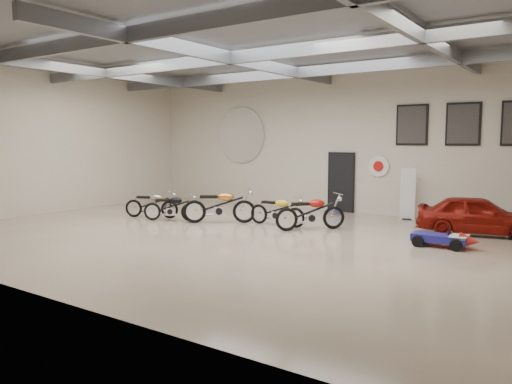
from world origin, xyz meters
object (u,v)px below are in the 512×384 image
Objects in this scene: motorcycle_red at (311,212)px; go_kart at (446,236)px; banner_stand at (408,193)px; motorcycle_silver at (151,204)px; motorcycle_yellow at (277,210)px; motorcycle_gold at (219,205)px; vintage_car at (477,215)px; motorcycle_black at (171,207)px.

motorcycle_red reaches higher than go_kart.
banner_stand is at bearing 118.80° from go_kart.
motorcycle_silver is at bearing -160.28° from banner_stand.
motorcycle_yellow is at bearing 128.28° from motorcycle_red.
motorcycle_red is at bearing -23.88° from motorcycle_gold.
motorcycle_gold is at bearing 98.33° from vintage_car.
go_kart is at bearing -17.50° from motorcycle_silver.
vintage_car is at bearing -23.37° from motorcycle_red.
banner_stand is at bearing 49.36° from motorcycle_yellow.
motorcycle_black is 3.51m from motorcycle_yellow.
motorcycle_red is at bearing -128.40° from banner_stand.
motorcycle_black is 0.86× the size of motorcycle_red.
motorcycle_gold is 7.52m from vintage_car.
motorcycle_gold is 0.70× the size of vintage_car.
motorcycle_gold reaches higher than motorcycle_yellow.
motorcycle_red is (2.95, 0.54, -0.04)m from motorcycle_gold.
motorcycle_silver reaches higher than go_kart.
motorcycle_red is at bearing 175.51° from go_kart.
banner_stand is 0.84× the size of motorcycle_red.
go_kart is (5.02, -0.30, -0.20)m from motorcycle_yellow.
motorcycle_silver is 1.00m from motorcycle_black.
motorcycle_black is (0.99, -0.10, -0.02)m from motorcycle_silver.
motorcycle_yellow is (4.31, 1.06, 0.01)m from motorcycle_silver.
vintage_car is at bearing -43.97° from banner_stand.
motorcycle_black is (-6.22, -4.58, -0.41)m from banner_stand.
motorcycle_black is 4.63m from motorcycle_red.
banner_stand reaches higher than motorcycle_yellow.
motorcycle_gold reaches higher than vintage_car.
motorcycle_red is 3.86m from go_kart.
vintage_car reaches higher than motorcycle_red.
banner_stand is 8.50m from motorcycle_silver.
motorcycle_gold is (1.56, 0.56, 0.12)m from motorcycle_black.
motorcycle_red is (1.18, -0.06, 0.05)m from motorcycle_yellow.
motorcycle_black is at bearing 165.33° from motorcycle_gold.
banner_stand reaches higher than go_kart.
go_kart is (6.79, 0.30, -0.29)m from motorcycle_gold.
banner_stand is at bearing 10.05° from motorcycle_black.
go_kart is at bearing 161.15° from vintage_car.
vintage_car is at bearing -6.69° from motorcycle_black.
motorcycle_red reaches higher than motorcycle_silver.
motorcycle_silver is 2.59m from motorcycle_gold.
motorcycle_yellow is 0.59× the size of vintage_car.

